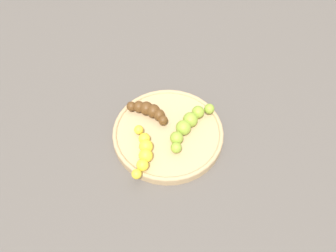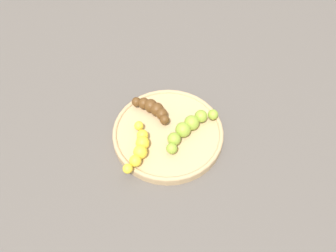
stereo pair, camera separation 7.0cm
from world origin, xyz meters
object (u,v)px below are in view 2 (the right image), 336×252
(fruit_bowl, at_px, (168,133))
(banana_overripe, at_px, (153,108))
(banana_yellow, at_px, (139,147))
(banana_green, at_px, (189,127))

(fruit_bowl, xyz_separation_m, banana_overripe, (-0.01, 0.06, 0.02))
(banana_yellow, bearing_deg, banana_overripe, 84.85)
(banana_overripe, relative_size, banana_yellow, 0.83)
(banana_overripe, bearing_deg, banana_green, -88.68)
(fruit_bowl, bearing_deg, banana_yellow, -160.80)
(banana_green, distance_m, banana_overripe, 0.10)
(fruit_bowl, distance_m, banana_yellow, 0.08)
(fruit_bowl, bearing_deg, banana_overripe, 101.71)
(banana_green, height_order, banana_yellow, banana_green)
(fruit_bowl, distance_m, banana_green, 0.05)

